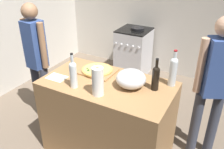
% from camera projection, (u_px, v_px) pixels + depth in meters
% --- Properties ---
extents(ground_plane, '(4.46, 3.49, 0.02)m').
position_uv_depth(ground_plane, '(125.00, 107.00, 3.72)').
color(ground_plane, '#6B5B4C').
extents(kitchen_wall_rear, '(4.46, 0.10, 2.60)m').
position_uv_depth(kitchen_wall_rear, '(164.00, 3.00, 4.26)').
color(kitchen_wall_rear, beige).
rests_on(kitchen_wall_rear, ground_plane).
extents(kitchen_wall_left, '(0.10, 3.49, 2.60)m').
position_uv_depth(kitchen_wall_left, '(19.00, 8.00, 3.95)').
color(kitchen_wall_left, beige).
rests_on(kitchen_wall_left, ground_plane).
extents(counter, '(1.38, 0.76, 0.92)m').
position_uv_depth(counter, '(108.00, 118.00, 2.72)').
color(counter, '#9E7247').
rests_on(counter, ground_plane).
extents(cutting_board, '(0.40, 0.32, 0.02)m').
position_uv_depth(cutting_board, '(97.00, 71.00, 2.72)').
color(cutting_board, '#9E7247').
rests_on(cutting_board, counter).
extents(pizza, '(0.35, 0.35, 0.03)m').
position_uv_depth(pizza, '(97.00, 70.00, 2.71)').
color(pizza, tan).
rests_on(pizza, cutting_board).
extents(mixing_bowl, '(0.30, 0.30, 0.18)m').
position_uv_depth(mixing_bowl, '(131.00, 79.00, 2.39)').
color(mixing_bowl, '#B2B2B7').
rests_on(mixing_bowl, counter).
extents(paper_towel_roll, '(0.11, 0.11, 0.29)m').
position_uv_depth(paper_towel_roll, '(98.00, 81.00, 2.24)').
color(paper_towel_roll, white).
rests_on(paper_towel_roll, counter).
extents(wine_bottle_dark, '(0.07, 0.07, 0.33)m').
position_uv_depth(wine_bottle_dark, '(156.00, 77.00, 2.32)').
color(wine_bottle_dark, black).
rests_on(wine_bottle_dark, counter).
extents(wine_bottle_amber, '(0.08, 0.08, 0.38)m').
position_uv_depth(wine_bottle_amber, '(173.00, 70.00, 2.38)').
color(wine_bottle_amber, silver).
rests_on(wine_bottle_amber, counter).
extents(wine_bottle_clear, '(0.07, 0.07, 0.37)m').
position_uv_depth(wine_bottle_clear, '(73.00, 73.00, 2.36)').
color(wine_bottle_clear, silver).
rests_on(wine_bottle_clear, counter).
extents(recipe_sheet, '(0.21, 0.15, 0.00)m').
position_uv_depth(recipe_sheet, '(57.00, 77.00, 2.61)').
color(recipe_sheet, white).
rests_on(recipe_sheet, counter).
extents(stove, '(0.55, 0.60, 0.92)m').
position_uv_depth(stove, '(133.00, 52.00, 4.51)').
color(stove, '#B7B7BC').
rests_on(stove, ground_plane).
extents(person_in_stripes, '(0.38, 0.22, 1.62)m').
position_uv_depth(person_in_stripes, '(37.00, 58.00, 3.07)').
color(person_in_stripes, '#383D4C').
rests_on(person_in_stripes, ground_plane).
extents(person_in_red, '(0.36, 0.28, 1.63)m').
position_uv_depth(person_in_red, '(213.00, 83.00, 2.46)').
color(person_in_red, '#383D4C').
rests_on(person_in_red, ground_plane).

